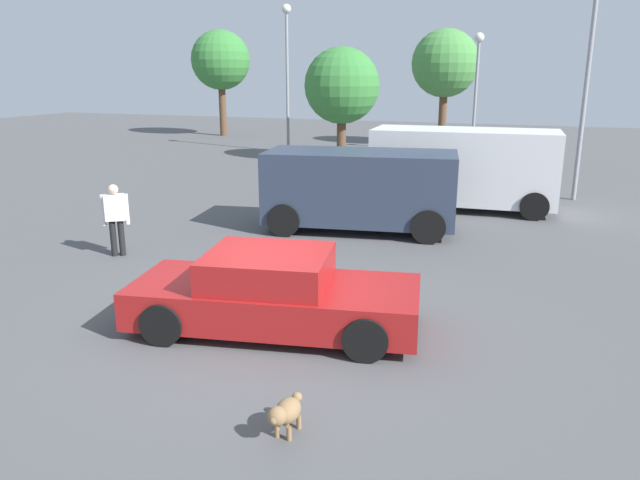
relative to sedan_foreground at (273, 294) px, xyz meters
The scene contains 12 objects.
ground_plane 0.58m from the sedan_foreground, 118.25° to the left, with size 80.00×80.00×0.00m, color #515154.
sedan_foreground is the anchor object (origin of this frame).
dog 2.89m from the sedan_foreground, 63.19° to the right, with size 0.29×0.66×0.45m.
van_white 9.84m from the sedan_foreground, 80.78° to the left, with size 5.23×2.39×2.26m.
suv_dark 6.30m from the sedan_foreground, 94.44° to the left, with size 4.87×2.73×1.96m.
pedestrian 5.31m from the sedan_foreground, 153.42° to the left, with size 0.50×0.42×1.56m.
light_post_near 22.14m from the sedan_foreground, 88.67° to the left, with size 0.44×0.44×5.55m.
light_post_mid 21.76m from the sedan_foreground, 112.37° to the left, with size 0.44×0.44×6.87m.
light_post_far 13.56m from the sedan_foreground, 68.78° to the left, with size 0.44×0.44×6.47m.
tree_back_left 25.02m from the sedan_foreground, 93.28° to the left, with size 3.45×3.45×5.97m.
tree_back_right 18.38m from the sedan_foreground, 104.87° to the left, with size 3.24×3.24×4.88m.
tree_far_right 29.98m from the sedan_foreground, 120.28° to the left, with size 3.53×3.53×6.27m.
Camera 1 is at (3.67, -7.95, 3.84)m, focal length 33.95 mm.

